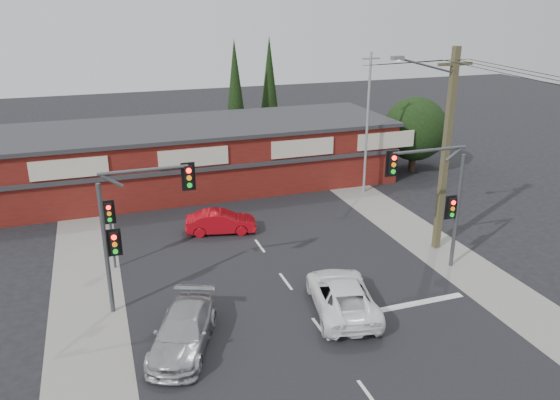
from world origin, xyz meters
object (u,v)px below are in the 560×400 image
object	(u,v)px
silver_suv	(183,331)
utility_pole	(444,145)
white_suv	(342,295)
shop_building	(198,155)
red_sedan	(221,222)

from	to	relation	value
silver_suv	utility_pole	bearing A→B (deg)	40.16
white_suv	shop_building	distance (m)	18.13
white_suv	red_sedan	world-z (taller)	white_suv
white_suv	silver_suv	distance (m)	6.54
red_sedan	utility_pole	size ratio (longest dim) A/B	0.38
silver_suv	utility_pole	world-z (taller)	utility_pole
silver_suv	shop_building	distance (m)	18.89
white_suv	shop_building	size ratio (longest dim) A/B	0.18
red_sedan	utility_pole	bearing A→B (deg)	-106.93
red_sedan	shop_building	bearing A→B (deg)	8.76
white_suv	silver_suv	size ratio (longest dim) A/B	1.08
red_sedan	white_suv	bearing A→B (deg)	-151.09
white_suv	silver_suv	xyz separation A→B (m)	(-6.52, -0.45, -0.02)
red_sedan	utility_pole	xyz separation A→B (m)	(9.85, -5.45, 4.77)
red_sedan	utility_pole	world-z (taller)	utility_pole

